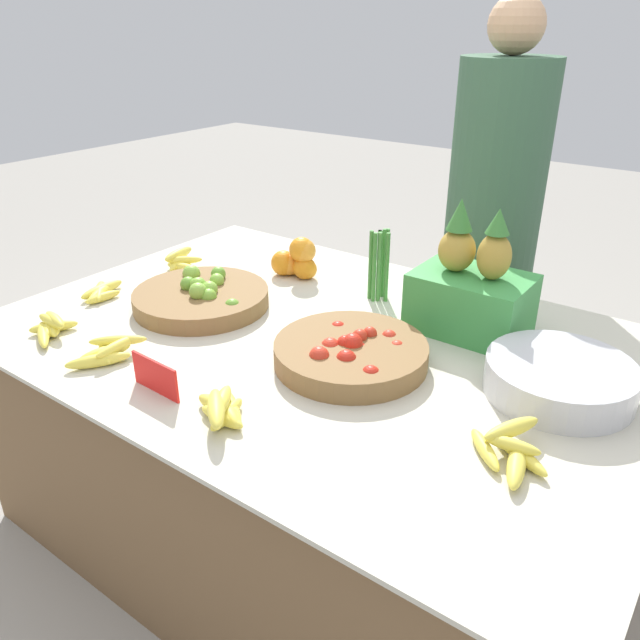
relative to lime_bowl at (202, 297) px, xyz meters
name	(u,v)px	position (x,y,z in m)	size (l,w,h in m)	color
ground_plane	(320,524)	(0.40, 0.05, -0.70)	(12.00, 12.00, 0.00)	#A39E93
market_table	(320,438)	(0.40, 0.05, -0.37)	(1.76, 1.20, 0.67)	brown
lime_bowl	(202,297)	(0.00, 0.00, 0.00)	(0.40, 0.40, 0.09)	olive
tomato_basket	(351,353)	(0.55, -0.02, 0.00)	(0.38, 0.38, 0.08)	olive
orange_pile	(297,260)	(0.08, 0.35, 0.03)	(0.16, 0.11, 0.14)	orange
metal_bowl	(559,379)	(1.01, 0.14, 0.01)	(0.33, 0.33, 0.08)	silver
price_sign	(155,376)	(0.26, -0.40, 0.01)	(0.15, 0.01, 0.08)	red
produce_crate	(471,291)	(0.70, 0.33, 0.08)	(0.30, 0.22, 0.36)	green
veg_bundle	(380,266)	(0.40, 0.36, 0.08)	(0.06, 0.07, 0.22)	#428438
banana_bunch_middle_left	(51,326)	(-0.20, -0.37, -0.01)	(0.16, 0.16, 0.06)	#EFDB4C
banana_bunch_front_center	(182,262)	(-0.28, 0.18, 0.00)	(0.19, 0.15, 0.06)	#EFDB4C
banana_bunch_middle_right	(510,449)	(1.01, -0.15, -0.01)	(0.19, 0.21, 0.06)	#EFDB4C
banana_bunch_front_left	(102,292)	(-0.30, -0.13, -0.01)	(0.13, 0.17, 0.03)	#EFDB4C
banana_bunch_front_right	(223,410)	(0.46, -0.39, 0.00)	(0.16, 0.17, 0.06)	#EFDB4C
banana_bunch_back_center	(107,352)	(0.04, -0.37, -0.01)	(0.14, 0.21, 0.05)	#EFDB4C
vendor_person	(489,244)	(0.50, 0.97, 0.00)	(0.33, 0.33, 1.52)	#385B42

